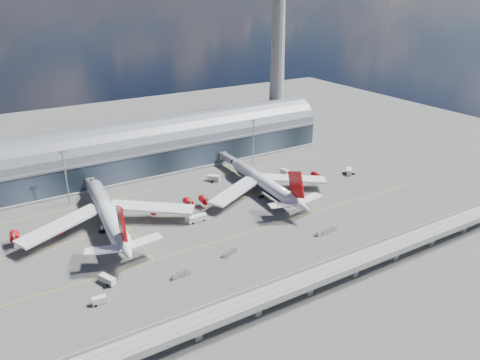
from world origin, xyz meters
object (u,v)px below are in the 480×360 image
control_tower (278,59)px  service_truck_4 (285,172)px  service_truck_2 (197,219)px  service_truck_3 (349,172)px  airliner_left (108,214)px  cargo_train_0 (181,274)px  airliner_right (265,184)px  service_truck_1 (99,300)px  floodlight_mast_left (66,176)px  cargo_train_1 (230,253)px  floodlight_mast_right (253,141)px  service_truck_0 (107,280)px  cargo_train_2 (326,231)px  service_truck_5 (214,178)px

control_tower → service_truck_4: (-29.11, -49.93, -50.23)m
control_tower → service_truck_4: 76.57m
service_truck_2 → service_truck_3: size_ratio=1.30×
airliner_left → cargo_train_0: airliner_left is taller
airliner_right → service_truck_1: airliner_right is taller
floodlight_mast_left → cargo_train_1: size_ratio=3.58×
service_truck_2 → service_truck_4: (63.97, 24.26, -0.14)m
control_tower → floodlight_mast_right: control_tower is taller
floodlight_mast_left → service_truck_0: (-3.70, -70.22, -12.24)m
control_tower → airliner_left: size_ratio=1.33×
floodlight_mast_right → airliner_right: (-18.01, -38.01, -7.98)m
airliner_left → cargo_train_0: 47.97m
floodlight_mast_left → airliner_left: 34.88m
control_tower → cargo_train_0: bearing=-137.1°
service_truck_0 → cargo_train_2: 86.48m
service_truck_2 → cargo_train_1: bearing=178.1°
floodlight_mast_right → airliner_left: 97.71m
airliner_right → cargo_train_1: size_ratio=9.58×
service_truck_0 → control_tower: bearing=12.0°
airliner_right → service_truck_4: 29.12m
service_truck_1 → service_truck_5: service_truck_5 is taller
control_tower → service_truck_5: control_tower is taller
floodlight_mast_right → airliner_left: (-91.65, -33.16, -6.87)m
airliner_right → cargo_train_1: airliner_right is taller
floodlight_mast_left → service_truck_5: 70.99m
control_tower → floodlight_mast_right: bearing=-141.3°
service_truck_0 → cargo_train_0: size_ratio=0.95×
service_truck_5 → cargo_train_2: (12.75, -71.88, -0.65)m
service_truck_0 → cargo_train_0: service_truck_0 is taller
airliner_right → service_truck_5: airliner_right is taller
service_truck_4 → cargo_train_2: (-23.95, -60.32, -0.49)m
service_truck_2 → service_truck_5: 45.02m
floodlight_mast_left → airliner_right: 90.73m
service_truck_3 → cargo_train_2: size_ratio=0.60×
service_truck_2 → cargo_train_0: 40.42m
floodlight_mast_right → airliner_right: 42.81m
floodlight_mast_left → service_truck_0: size_ratio=3.75×
control_tower → floodlight_mast_right: 58.76m
service_truck_1 → service_truck_3: 149.41m
service_truck_3 → cargo_train_0: size_ratio=0.88×
floodlight_mast_left → service_truck_1: floodlight_mast_left is taller
airliner_right → service_truck_2: 41.10m
airliner_right → service_truck_3: size_ratio=10.87×
airliner_left → service_truck_1: airliner_left is taller
service_truck_3 → cargo_train_2: bearing=-100.8°
airliner_right → service_truck_2: size_ratio=8.34×
control_tower → floodlight_mast_right: size_ratio=4.01×
control_tower → service_truck_1: control_tower is taller
floodlight_mast_right → service_truck_2: 75.18m
control_tower → service_truck_5: size_ratio=16.60×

